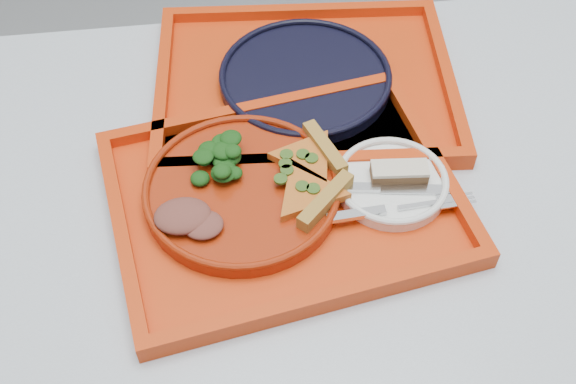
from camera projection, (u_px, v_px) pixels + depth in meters
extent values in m
cube|color=#A9B1BD|center=(365.00, 197.00, 1.00)|extent=(1.60, 0.80, 0.03)
cube|color=red|center=(284.00, 201.00, 0.97)|extent=(0.50, 0.42, 0.01)
cube|color=red|center=(305.00, 86.00, 1.11)|extent=(0.48, 0.38, 0.01)
cylinder|color=maroon|center=(242.00, 192.00, 0.96)|extent=(0.26, 0.26, 0.02)
cylinder|color=white|center=(391.00, 184.00, 0.97)|extent=(0.15, 0.15, 0.01)
cylinder|color=black|center=(305.00, 79.00, 1.10)|extent=(0.26, 0.26, 0.02)
ellipsoid|color=black|center=(218.00, 158.00, 0.96)|extent=(0.08, 0.07, 0.04)
ellipsoid|color=brown|center=(183.00, 216.00, 0.91)|extent=(0.07, 0.06, 0.02)
cube|color=#483018|center=(399.00, 173.00, 0.96)|extent=(0.08, 0.04, 0.02)
cube|color=beige|center=(400.00, 168.00, 0.95)|extent=(0.08, 0.04, 0.01)
cube|color=silver|center=(391.00, 188.00, 0.95)|extent=(0.19, 0.04, 0.01)
cube|color=silver|center=(397.00, 208.00, 0.93)|extent=(0.19, 0.03, 0.01)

